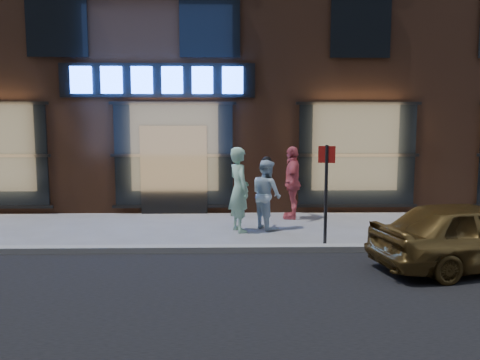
% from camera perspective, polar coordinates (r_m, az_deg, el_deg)
% --- Properties ---
extents(ground, '(90.00, 90.00, 0.00)m').
position_cam_1_polar(ground, '(9.22, -10.83, -8.64)').
color(ground, slate).
rests_on(ground, ground).
extents(curb, '(60.00, 0.25, 0.12)m').
position_cam_1_polar(curb, '(9.20, -10.84, -8.28)').
color(curb, gray).
rests_on(curb, ground).
extents(storefront_building, '(30.20, 8.28, 10.30)m').
position_cam_1_polar(storefront_building, '(17.03, -6.61, 15.92)').
color(storefront_building, '#54301E').
rests_on(storefront_building, ground).
extents(man_bowtie, '(0.69, 0.82, 1.93)m').
position_cam_1_polar(man_bowtie, '(10.60, -0.11, -1.18)').
color(man_bowtie, '#9FD1A8').
rests_on(man_bowtie, ground).
extents(man_cap, '(0.92, 0.99, 1.63)m').
position_cam_1_polar(man_cap, '(10.94, 3.25, -1.73)').
color(man_cap, white).
rests_on(man_cap, ground).
extents(passerby, '(0.63, 1.16, 1.87)m').
position_cam_1_polar(passerby, '(12.17, 6.39, -0.31)').
color(passerby, '#D85962').
rests_on(passerby, ground).
extents(gold_sedan, '(3.67, 2.12, 1.17)m').
position_cam_1_polar(gold_sedan, '(8.83, 26.44, -6.00)').
color(gold_sedan, brown).
rests_on(gold_sedan, ground).
extents(sign_post, '(0.32, 0.11, 2.04)m').
position_cam_1_polar(sign_post, '(9.21, 10.45, -0.81)').
color(sign_post, '#262628').
rests_on(sign_post, ground).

